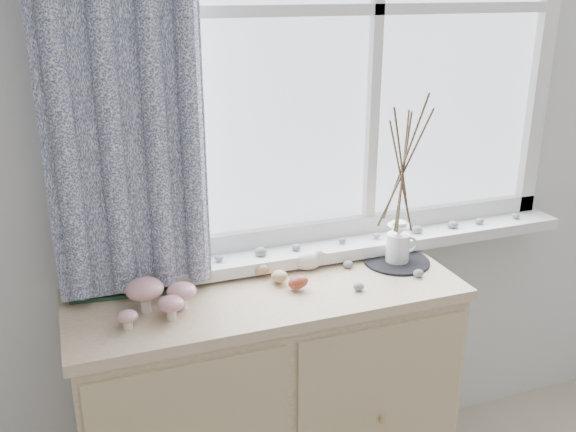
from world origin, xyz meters
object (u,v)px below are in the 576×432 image
Objects in this scene: twig_pitcher at (403,165)px; botanical_book at (123,257)px; toadstool_cluster at (157,295)px; sideboard at (269,407)px.

botanical_book is at bearing -162.97° from twig_pitcher.
botanical_book is 0.17m from toadstool_cluster.
botanical_book reaches higher than sideboard.
twig_pitcher reaches higher than sideboard.
sideboard is at bearing -153.33° from twig_pitcher.
twig_pitcher is at bearing 5.55° from sideboard.
botanical_book is 1.59× the size of toadstool_cluster.
sideboard is 2.06× the size of twig_pitcher.
botanical_book is at bearing 165.07° from sideboard.
sideboard is at bearing -7.76° from botanical_book.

